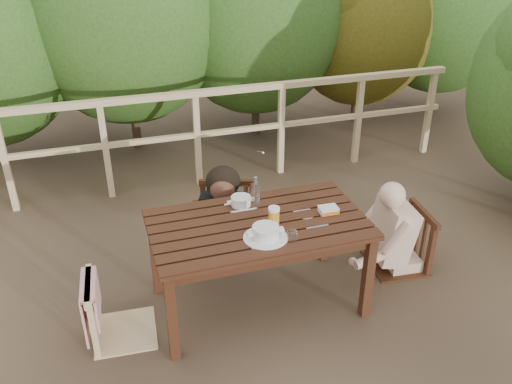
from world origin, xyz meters
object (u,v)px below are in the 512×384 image
object	(u,v)px
chair_right	(402,217)
tumbler	(292,237)
butter_tub	(328,211)
woman	(225,180)
soup_near	(266,233)
chair_far	(226,195)
chair_left	(118,282)
beer_glass	(274,217)
diner_right	(408,197)
table	(258,264)
bottle	(256,193)
soup_far	(241,202)

from	to	relation	value
chair_right	tumbler	bearing A→B (deg)	-64.36
butter_tub	woman	bearing A→B (deg)	123.96
soup_near	chair_far	bearing A→B (deg)	90.40
chair_left	butter_tub	size ratio (longest dim) A/B	6.53
beer_glass	diner_right	bearing A→B (deg)	9.05
diner_right	chair_far	bearing A→B (deg)	66.70
table	chair_right	world-z (taller)	chair_right
table	butter_tub	xyz separation A→B (m)	(0.51, -0.03, 0.37)
beer_glass	tumbler	distance (m)	0.22
soup_near	woman	bearing A→B (deg)	90.39
diner_right	tumbler	bearing A→B (deg)	115.14
table	chair_left	world-z (taller)	chair_left
soup_near	bottle	xyz separation A→B (m)	(0.06, 0.40, 0.08)
table	chair_far	xyz separation A→B (m)	(-0.02, 0.80, 0.15)
bottle	tumbler	bearing A→B (deg)	-79.11
woman	soup_near	xyz separation A→B (m)	(0.01, -1.03, 0.12)
table	bottle	world-z (taller)	bottle
chair_far	soup_near	size ratio (longest dim) A/B	3.33
chair_left	beer_glass	world-z (taller)	chair_left
table	soup_far	world-z (taller)	soup_far
soup_far	table	bearing A→B (deg)	-79.51
chair_right	bottle	size ratio (longest dim) A/B	3.58
soup_far	beer_glass	distance (m)	0.36
soup_near	soup_far	size ratio (longest dim) A/B	1.22
soup_far	beer_glass	xyz separation A→B (m)	(0.13, -0.33, 0.03)
chair_left	soup_far	xyz separation A→B (m)	(0.92, 0.29, 0.29)
chair_left	beer_glass	distance (m)	1.11
butter_tub	tumbler	bearing A→B (deg)	-143.04
table	chair_far	size ratio (longest dim) A/B	1.51
chair_left	bottle	distance (m)	1.11
chair_left	diner_right	distance (m)	2.23
butter_tub	soup_far	bearing A→B (deg)	154.68
chair_far	soup_near	distance (m)	1.04
soup_far	beer_glass	world-z (taller)	beer_glass
butter_tub	chair_left	bearing A→B (deg)	-177.66
soup_near	beer_glass	bearing A→B (deg)	51.71
diner_right	soup_far	size ratio (longest dim) A/B	5.15
soup_far	tumbler	bearing A→B (deg)	-71.30
woman	beer_glass	distance (m)	0.92
beer_glass	tumbler	bearing A→B (deg)	-76.49
soup_far	bottle	distance (m)	0.14
diner_right	bottle	xyz separation A→B (m)	(-1.20, 0.09, 0.19)
beer_glass	bottle	xyz separation A→B (m)	(-0.04, 0.27, 0.05)
diner_right	bottle	distance (m)	1.22
beer_glass	bottle	size ratio (longest dim) A/B	0.59
chair_far	beer_glass	bearing A→B (deg)	-64.46
soup_far	butter_tub	xyz separation A→B (m)	(0.55, -0.29, -0.01)
beer_glass	butter_tub	distance (m)	0.42
chair_far	soup_near	bearing A→B (deg)	-71.09
chair_far	chair_left	bearing A→B (deg)	-120.06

